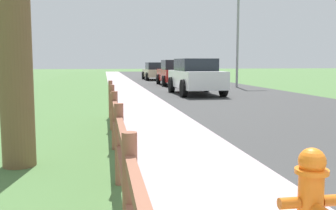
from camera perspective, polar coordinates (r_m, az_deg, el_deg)
ground_plane at (r=26.38m, az=-4.50°, el=3.11°), size 120.00×120.00×0.00m
road_asphalt at (r=28.86m, az=2.10°, el=3.41°), size 7.00×66.00×0.01m
curb_concrete at (r=28.28m, az=-10.93°, el=3.24°), size 6.00×66.00×0.01m
grass_verge at (r=28.36m, az=-13.97°, el=3.18°), size 5.00×66.00×0.00m
fire_hydrant at (r=3.20m, az=20.45°, el=-13.32°), size 0.51×0.42×0.85m
rail_fence at (r=5.63m, az=-7.63°, el=-3.02°), size 0.11×9.73×1.00m
parked_suv_white at (r=17.91m, az=4.12°, el=4.30°), size 2.07×4.34×1.65m
parked_car_red at (r=25.06m, az=1.15°, el=4.79°), size 2.14×4.37×1.63m
parked_car_beige at (r=32.54m, az=-1.75°, el=5.05°), size 2.15×4.38×1.47m
street_lamp at (r=23.39m, az=10.59°, el=11.13°), size 1.17×0.20×5.78m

